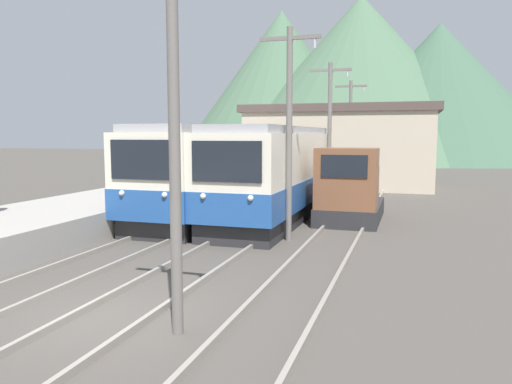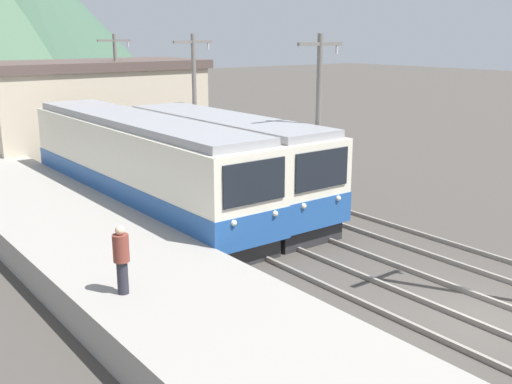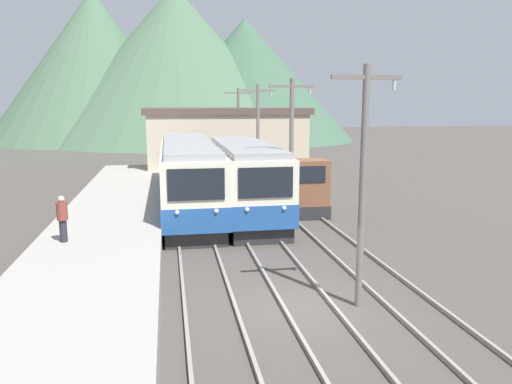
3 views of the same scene
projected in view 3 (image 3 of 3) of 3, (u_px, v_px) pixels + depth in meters
name	position (u px, v px, depth m)	size (l,w,h in m)	color
ground_plane	(300.00, 307.00, 14.57)	(200.00, 200.00, 0.00)	#47423D
platform_left	(75.00, 306.00, 13.41)	(4.50, 54.00, 0.97)	gray
track_left	(211.00, 311.00, 14.11)	(1.54, 60.00, 0.14)	gray
track_center	(306.00, 304.00, 14.60)	(1.54, 60.00, 0.14)	gray
track_right	(402.00, 297.00, 15.11)	(1.54, 60.00, 0.14)	gray
commuter_train_left	(189.00, 180.00, 26.80)	(2.84, 14.84, 3.85)	#28282B
commuter_train_center	(245.00, 183.00, 25.62)	(2.84, 11.18, 3.82)	#28282B
shunting_locomotive	(298.00, 190.00, 26.94)	(2.40, 4.88, 3.00)	#28282B
catenary_mast_near	(363.00, 179.00, 13.96)	(2.00, 0.20, 6.90)	slate
catenary_mast_mid	(291.00, 151.00, 21.92)	(2.00, 0.20, 6.90)	slate
catenary_mast_far	(258.00, 138.00, 29.88)	(2.00, 0.20, 6.90)	slate
catenary_mast_distant	(239.00, 130.00, 37.84)	(2.00, 0.20, 6.90)	slate
person_on_platform	(62.00, 217.00, 17.66)	(0.38, 0.38, 1.67)	#282833
station_building	(226.00, 142.00, 39.43)	(12.60, 6.30, 5.44)	beige
mountain_backdrop	(172.00, 69.00, 76.18)	(55.68, 40.94, 22.99)	#3D5B47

